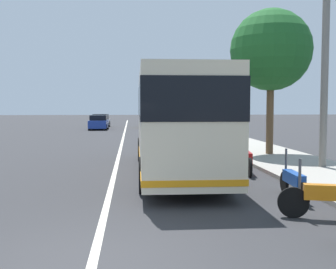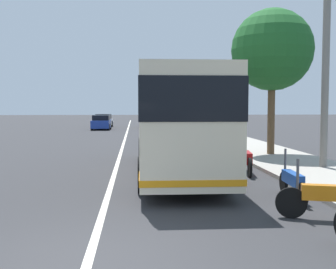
# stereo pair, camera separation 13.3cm
# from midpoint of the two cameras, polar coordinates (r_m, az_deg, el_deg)

# --- Properties ---
(ground_plane) EXTENTS (220.00, 220.00, 0.00)m
(ground_plane) POSITION_cam_midpoint_polar(r_m,az_deg,el_deg) (6.89, -10.71, -16.49)
(ground_plane) COLOR #2D2D30
(sidewalk_curb) EXTENTS (110.00, 3.60, 0.14)m
(sidewalk_curb) POSITION_cam_midpoint_polar(r_m,az_deg,el_deg) (17.81, 16.40, -3.77)
(sidewalk_curb) COLOR #9E998E
(sidewalk_curb) RESTS_ON ground
(lane_divider_line) EXTENTS (110.00, 0.16, 0.01)m
(lane_divider_line) POSITION_cam_midpoint_polar(r_m,az_deg,el_deg) (16.61, -7.31, -4.42)
(lane_divider_line) COLOR silver
(lane_divider_line) RESTS_ON ground
(coach_bus) EXTENTS (10.77, 2.69, 3.45)m
(coach_bus) POSITION_cam_midpoint_polar(r_m,az_deg,el_deg) (14.93, 0.63, 2.38)
(coach_bus) COLOR beige
(coach_bus) RESTS_ON ground
(motorcycle_angled) EXTENTS (0.73, 2.22, 1.28)m
(motorcycle_angled) POSITION_cam_midpoint_polar(r_m,az_deg,el_deg) (9.52, 21.16, -7.95)
(motorcycle_angled) COLOR black
(motorcycle_angled) RESTS_ON ground
(motorcycle_mid_row) EXTENTS (2.17, 0.32, 1.24)m
(motorcycle_mid_row) POSITION_cam_midpoint_polar(r_m,az_deg,el_deg) (11.33, 16.37, -6.14)
(motorcycle_mid_row) COLOR black
(motorcycle_mid_row) RESTS_ON ground
(motorcycle_nearest_curb) EXTENTS (2.24, 0.41, 1.29)m
(motorcycle_nearest_curb) POSITION_cam_midpoint_polar(r_m,az_deg,el_deg) (15.07, 10.41, -3.42)
(motorcycle_nearest_curb) COLOR black
(motorcycle_nearest_curb) RESTS_ON ground
(car_oncoming) EXTENTS (4.55, 1.97, 1.49)m
(car_oncoming) POSITION_cam_midpoint_polar(r_m,az_deg,el_deg) (48.44, -9.20, 1.82)
(car_oncoming) COLOR silver
(car_oncoming) RESTS_ON ground
(car_side_street) EXTENTS (4.29, 1.89, 1.54)m
(car_side_street) POSITION_cam_midpoint_polar(r_m,az_deg,el_deg) (47.29, -2.91, 1.84)
(car_side_street) COLOR gold
(car_side_street) RESTS_ON ground
(car_ahead_same_lane) EXTENTS (3.92, 1.87, 1.48)m
(car_ahead_same_lane) POSITION_cam_midpoint_polar(r_m,az_deg,el_deg) (43.35, -9.49, 1.59)
(car_ahead_same_lane) COLOR navy
(car_ahead_same_lane) RESTS_ON ground
(roadside_tree_mid_block) EXTENTS (3.80, 3.80, 6.91)m
(roadside_tree_mid_block) POSITION_cam_midpoint_polar(r_m,az_deg,el_deg) (20.51, 13.64, 11.04)
(roadside_tree_mid_block) COLOR brown
(roadside_tree_mid_block) RESTS_ON ground
(utility_pole) EXTENTS (0.27, 0.27, 8.63)m
(utility_pole) POSITION_cam_midpoint_polar(r_m,az_deg,el_deg) (16.61, 20.36, 10.30)
(utility_pole) COLOR slate
(utility_pole) RESTS_ON ground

